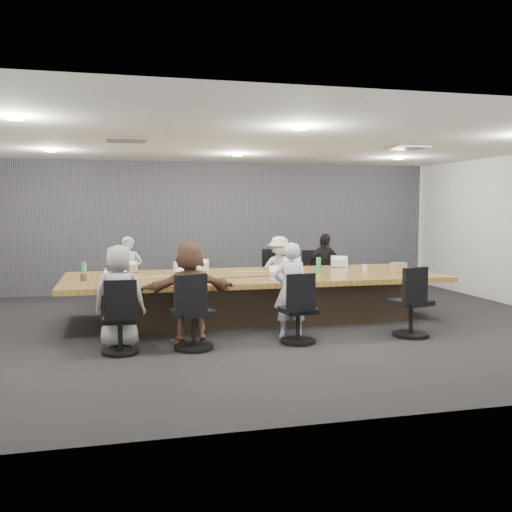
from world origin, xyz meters
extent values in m
cube|color=black|center=(0.00, 0.00, 0.00)|extent=(10.00, 8.00, 0.00)
cube|color=white|center=(0.00, 0.00, 2.80)|extent=(10.00, 8.00, 0.00)
cube|color=silver|center=(0.00, 4.00, 1.40)|extent=(10.00, 0.00, 2.80)
cube|color=silver|center=(0.00, -4.00, 1.40)|extent=(10.00, 0.00, 2.80)
cube|color=#585663|center=(0.00, 3.92, 1.40)|extent=(9.80, 0.04, 2.80)
cube|color=#382A1E|center=(0.00, 0.50, 0.33)|extent=(4.80, 1.40, 0.66)
cube|color=olive|center=(0.00, 0.50, 0.70)|extent=(6.00, 2.20, 0.08)
imported|color=#8DB8D3|center=(-1.96, 1.85, 0.66)|extent=(0.52, 0.38, 1.31)
cube|color=#8C6647|center=(-1.96, 1.30, 0.75)|extent=(0.35, 0.26, 0.02)
imported|color=#492B23|center=(-0.84, 1.85, 0.58)|extent=(0.63, 0.53, 1.16)
cube|color=#B2B2B7|center=(-0.84, 1.30, 0.75)|extent=(0.36, 0.28, 0.02)
imported|color=silver|center=(0.82, 1.85, 0.64)|extent=(0.88, 0.57, 1.28)
cube|color=#B2B2B7|center=(0.82, 1.30, 0.75)|extent=(0.35, 0.26, 0.02)
imported|color=black|center=(1.71, 1.85, 0.67)|extent=(0.81, 0.42, 1.33)
cube|color=#B2B2B7|center=(1.71, 1.30, 0.75)|extent=(0.34, 0.26, 0.02)
imported|color=#9A9A9A|center=(-2.15, -0.85, 0.67)|extent=(0.73, 0.55, 1.35)
cube|color=#8C6647|center=(-2.15, -0.30, 0.75)|extent=(0.39, 0.31, 0.02)
imported|color=brown|center=(-1.22, -0.85, 0.70)|extent=(1.33, 0.56, 1.39)
cube|color=#B2B2B7|center=(-1.22, -0.30, 0.75)|extent=(0.37, 0.29, 0.02)
imported|color=silver|center=(0.19, -0.85, 0.67)|extent=(0.53, 0.39, 1.34)
cube|color=#B2B2B7|center=(0.19, -0.30, 0.75)|extent=(0.33, 0.25, 0.02)
cylinder|color=#3B9D61|center=(-2.65, 0.62, 0.87)|extent=(0.09, 0.09, 0.26)
cylinder|color=#3B9D61|center=(1.04, 0.34, 0.88)|extent=(0.10, 0.10, 0.27)
cylinder|color=silver|center=(-1.26, 0.68, 0.85)|extent=(0.07, 0.07, 0.23)
cylinder|color=white|center=(-0.85, 0.92, 0.79)|extent=(0.11, 0.11, 0.11)
cylinder|color=white|center=(1.96, 0.56, 0.80)|extent=(0.10, 0.10, 0.11)
cylinder|color=brown|center=(-2.65, 0.32, 0.80)|extent=(0.12, 0.12, 0.11)
cube|color=black|center=(-1.04, 0.31, 0.75)|extent=(0.15, 0.11, 0.03)
cube|color=black|center=(0.67, 0.70, 0.75)|extent=(0.15, 0.11, 0.03)
cube|color=black|center=(0.41, 0.11, 0.77)|extent=(0.18, 0.10, 0.07)
cube|color=tan|center=(2.58, 0.53, 0.81)|extent=(0.25, 0.17, 0.13)
cube|color=orange|center=(2.37, 0.16, 0.76)|extent=(0.20, 0.15, 0.04)
camera|label=1|loc=(-2.18, -8.41, 1.83)|focal=40.00mm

